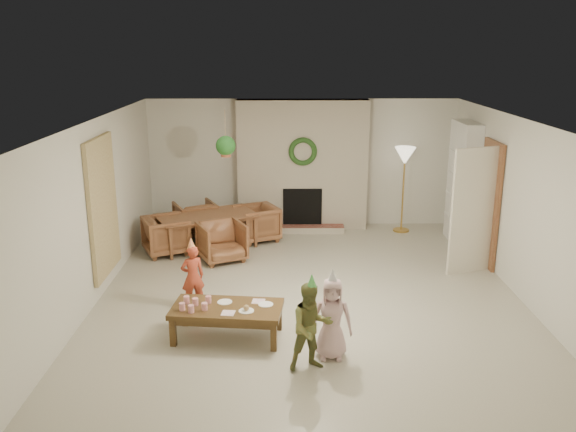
{
  "coord_description": "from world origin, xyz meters",
  "views": [
    {
      "loc": [
        -0.37,
        -8.11,
        3.48
      ],
      "look_at": [
        -0.3,
        0.4,
        1.05
      ],
      "focal_mm": 37.36,
      "sensor_mm": 36.0,
      "label": 1
    }
  ],
  "objects_px": {
    "child_red": "(193,277)",
    "dining_chair_near": "(222,242)",
    "child_pink": "(332,319)",
    "dining_table": "(208,231)",
    "dining_chair_right": "(257,223)",
    "dining_chair_left": "(166,235)",
    "coffee_table_top": "(227,309)",
    "child_plaid": "(311,327)",
    "dining_chair_far": "(196,219)"
  },
  "relations": [
    {
      "from": "child_plaid",
      "to": "child_red",
      "type": "bearing_deg",
      "value": 116.81
    },
    {
      "from": "dining_chair_far",
      "to": "dining_chair_right",
      "type": "relative_size",
      "value": 1.0
    },
    {
      "from": "dining_chair_far",
      "to": "child_pink",
      "type": "height_order",
      "value": "child_pink"
    },
    {
      "from": "dining_chair_near",
      "to": "child_red",
      "type": "distance_m",
      "value": 1.86
    },
    {
      "from": "child_pink",
      "to": "dining_table",
      "type": "bearing_deg",
      "value": 118.22
    },
    {
      "from": "dining_chair_right",
      "to": "dining_chair_left",
      "type": "bearing_deg",
      "value": -90.0
    },
    {
      "from": "child_red",
      "to": "child_plaid",
      "type": "height_order",
      "value": "child_plaid"
    },
    {
      "from": "child_pink",
      "to": "child_red",
      "type": "bearing_deg",
      "value": 144.42
    },
    {
      "from": "dining_chair_near",
      "to": "dining_chair_right",
      "type": "height_order",
      "value": "same"
    },
    {
      "from": "dining_table",
      "to": "child_red",
      "type": "relative_size",
      "value": 1.92
    },
    {
      "from": "dining_chair_right",
      "to": "child_red",
      "type": "height_order",
      "value": "child_red"
    },
    {
      "from": "dining_table",
      "to": "dining_chair_near",
      "type": "height_order",
      "value": "dining_chair_near"
    },
    {
      "from": "dining_chair_far",
      "to": "coffee_table_top",
      "type": "height_order",
      "value": "dining_chair_far"
    },
    {
      "from": "dining_chair_right",
      "to": "coffee_table_top",
      "type": "xyz_separation_m",
      "value": [
        -0.2,
        -3.83,
        0.05
      ]
    },
    {
      "from": "child_red",
      "to": "child_pink",
      "type": "xyz_separation_m",
      "value": [
        1.79,
        -1.4,
        0.04
      ]
    },
    {
      "from": "dining_chair_far",
      "to": "dining_chair_left",
      "type": "xyz_separation_m",
      "value": [
        -0.36,
        -0.99,
        0.0
      ]
    },
    {
      "from": "dining_chair_far",
      "to": "child_red",
      "type": "relative_size",
      "value": 0.82
    },
    {
      "from": "dining_chair_near",
      "to": "child_pink",
      "type": "relative_size",
      "value": 0.75
    },
    {
      "from": "dining_chair_right",
      "to": "child_red",
      "type": "xyz_separation_m",
      "value": [
        -0.75,
        -2.92,
        0.11
      ]
    },
    {
      "from": "dining_chair_far",
      "to": "dining_chair_near",
      "type": "bearing_deg",
      "value": 90.0
    },
    {
      "from": "dining_chair_near",
      "to": "dining_chair_left",
      "type": "height_order",
      "value": "same"
    },
    {
      "from": "child_pink",
      "to": "child_plaid",
      "type": "bearing_deg",
      "value": -131.18
    },
    {
      "from": "dining_chair_left",
      "to": "coffee_table_top",
      "type": "xyz_separation_m",
      "value": [
        1.33,
        -3.12,
        0.05
      ]
    },
    {
      "from": "dining_chair_left",
      "to": "child_red",
      "type": "bearing_deg",
      "value": 174.44
    },
    {
      "from": "dining_chair_far",
      "to": "coffee_table_top",
      "type": "xyz_separation_m",
      "value": [
        0.97,
        -4.11,
        0.05
      ]
    },
    {
      "from": "child_red",
      "to": "dining_chair_far",
      "type": "bearing_deg",
      "value": -105.69
    },
    {
      "from": "child_red",
      "to": "dining_chair_near",
      "type": "bearing_deg",
      "value": -119.74
    },
    {
      "from": "dining_chair_far",
      "to": "child_red",
      "type": "height_order",
      "value": "child_red"
    },
    {
      "from": "child_red",
      "to": "dining_chair_left",
      "type": "bearing_deg",
      "value": -93.69
    },
    {
      "from": "dining_chair_far",
      "to": "dining_chair_left",
      "type": "distance_m",
      "value": 1.06
    },
    {
      "from": "dining_table",
      "to": "child_plaid",
      "type": "distance_m",
      "value": 4.5
    },
    {
      "from": "dining_table",
      "to": "child_red",
      "type": "height_order",
      "value": "child_red"
    },
    {
      "from": "coffee_table_top",
      "to": "child_pink",
      "type": "distance_m",
      "value": 1.34
    },
    {
      "from": "dining_table",
      "to": "child_plaid",
      "type": "relative_size",
      "value": 1.68
    },
    {
      "from": "dining_chair_far",
      "to": "child_pink",
      "type": "distance_m",
      "value": 5.11
    },
    {
      "from": "dining_chair_left",
      "to": "child_plaid",
      "type": "height_order",
      "value": "child_plaid"
    },
    {
      "from": "coffee_table_top",
      "to": "child_red",
      "type": "bearing_deg",
      "value": 127.17
    },
    {
      "from": "dining_chair_near",
      "to": "dining_chair_left",
      "type": "relative_size",
      "value": 1.0
    },
    {
      "from": "child_plaid",
      "to": "dining_chair_left",
      "type": "bearing_deg",
      "value": 104.84
    },
    {
      "from": "dining_chair_near",
      "to": "dining_chair_right",
      "type": "bearing_deg",
      "value": 38.66
    },
    {
      "from": "dining_chair_right",
      "to": "dining_chair_near",
      "type": "bearing_deg",
      "value": -51.34
    },
    {
      "from": "coffee_table_top",
      "to": "child_pink",
      "type": "relative_size",
      "value": 1.38
    },
    {
      "from": "dining_table",
      "to": "dining_chair_right",
      "type": "relative_size",
      "value": 2.34
    },
    {
      "from": "child_red",
      "to": "child_plaid",
      "type": "bearing_deg",
      "value": 109.86
    },
    {
      "from": "dining_chair_left",
      "to": "child_red",
      "type": "relative_size",
      "value": 0.82
    },
    {
      "from": "dining_chair_left",
      "to": "dining_chair_far",
      "type": "bearing_deg",
      "value": -45.0
    },
    {
      "from": "dining_chair_left",
      "to": "child_plaid",
      "type": "xyz_separation_m",
      "value": [
        2.32,
        -3.87,
        0.18
      ]
    },
    {
      "from": "dining_table",
      "to": "dining_chair_far",
      "type": "distance_m",
      "value": 0.75
    },
    {
      "from": "coffee_table_top",
      "to": "child_plaid",
      "type": "xyz_separation_m",
      "value": [
        1.0,
        -0.75,
        0.13
      ]
    },
    {
      "from": "dining_chair_near",
      "to": "child_plaid",
      "type": "distance_m",
      "value": 3.75
    }
  ]
}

